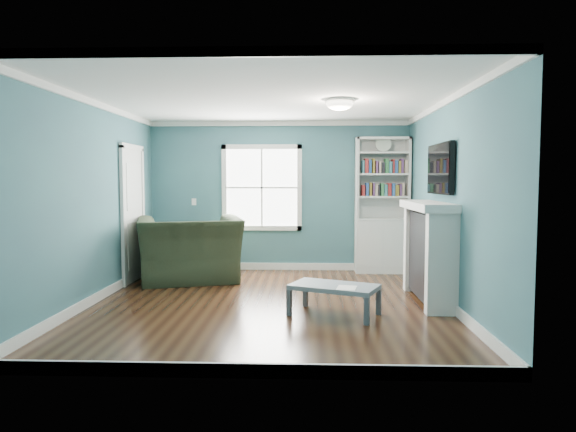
{
  "coord_description": "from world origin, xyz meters",
  "views": [
    {
      "loc": [
        0.49,
        -6.47,
        1.58
      ],
      "look_at": [
        0.23,
        0.4,
        1.1
      ],
      "focal_mm": 32.0,
      "sensor_mm": 36.0,
      "label": 1
    }
  ],
  "objects": [
    {
      "name": "window",
      "position": [
        -0.3,
        2.49,
        1.45
      ],
      "size": [
        1.4,
        0.06,
        1.5
      ],
      "color": "white",
      "rests_on": "room_walls"
    },
    {
      "name": "paper_sheet",
      "position": [
        0.94,
        -0.71,
        0.36
      ],
      "size": [
        0.26,
        0.31,
        0.0
      ],
      "primitive_type": "cube",
      "rotation": [
        0.0,
        0.0,
        -0.19
      ],
      "color": "white",
      "rests_on": "coffee_table"
    },
    {
      "name": "recliner",
      "position": [
        -1.34,
        1.43,
        0.67
      ],
      "size": [
        1.76,
        1.4,
        1.35
      ],
      "primitive_type": "imported",
      "rotation": [
        0.0,
        0.0,
        -2.85
      ],
      "color": "black",
      "rests_on": "ground"
    },
    {
      "name": "fireplace",
      "position": [
        2.08,
        0.2,
        0.64
      ],
      "size": [
        0.44,
        1.58,
        1.3
      ],
      "color": "black",
      "rests_on": "ground"
    },
    {
      "name": "bookshelf",
      "position": [
        1.77,
        2.3,
        0.92
      ],
      "size": [
        0.9,
        0.35,
        2.31
      ],
      "color": "silver",
      "rests_on": "ground"
    },
    {
      "name": "ceiling_fixture",
      "position": [
        0.9,
        0.1,
        2.55
      ],
      "size": [
        0.38,
        0.38,
        0.15
      ],
      "color": "white",
      "rests_on": "room_walls"
    },
    {
      "name": "coffee_table",
      "position": [
        0.81,
        -0.53,
        0.31
      ],
      "size": [
        1.12,
        0.89,
        0.36
      ],
      "rotation": [
        0.0,
        0.0,
        -0.4
      ],
      "color": "#434951",
      "rests_on": "ground"
    },
    {
      "name": "trim",
      "position": [
        0.0,
        0.0,
        1.24
      ],
      "size": [
        4.5,
        5.0,
        2.6
      ],
      "color": "white",
      "rests_on": "ground"
    },
    {
      "name": "tv",
      "position": [
        2.2,
        0.2,
        1.72
      ],
      "size": [
        0.06,
        1.1,
        0.65
      ],
      "primitive_type": "cube",
      "color": "black",
      "rests_on": "fireplace"
    },
    {
      "name": "light_switch",
      "position": [
        -1.5,
        2.48,
        1.2
      ],
      "size": [
        0.08,
        0.01,
        0.12
      ],
      "primitive_type": "cube",
      "color": "white",
      "rests_on": "room_walls"
    },
    {
      "name": "door",
      "position": [
        -2.22,
        1.4,
        1.07
      ],
      "size": [
        0.12,
        0.98,
        2.17
      ],
      "color": "silver",
      "rests_on": "ground"
    },
    {
      "name": "room_walls",
      "position": [
        0.0,
        0.0,
        1.58
      ],
      "size": [
        5.0,
        5.0,
        5.0
      ],
      "color": "#385D6C",
      "rests_on": "ground"
    },
    {
      "name": "floor",
      "position": [
        0.0,
        0.0,
        0.0
      ],
      "size": [
        5.0,
        5.0,
        0.0
      ],
      "primitive_type": "plane",
      "color": "black",
      "rests_on": "ground"
    }
  ]
}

